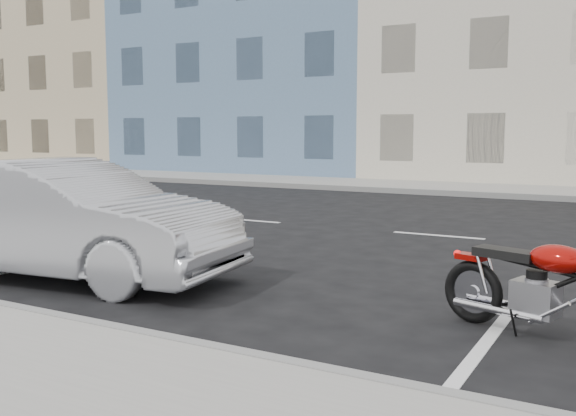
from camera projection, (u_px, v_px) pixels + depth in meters
name	position (u px, v px, depth m)	size (l,w,h in m)	color
ground	(562.00, 245.00, 10.20)	(120.00, 120.00, 0.00)	black
sidewalk_far	(424.00, 187.00, 20.15)	(80.00, 3.40, 0.15)	gray
curb_far	(406.00, 191.00, 18.68)	(80.00, 0.12, 0.16)	gray
bldg_far_west	(106.00, 57.00, 36.25)	(12.00, 12.00, 12.00)	tan
bldg_blue	(291.00, 32.00, 30.35)	(12.00, 12.00, 13.00)	slate
bldg_cream	(564.00, 28.00, 24.60)	(12.00, 12.00, 11.50)	beige
sedan_silver	(64.00, 219.00, 7.86)	(1.55, 4.44, 1.46)	#AAACB2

